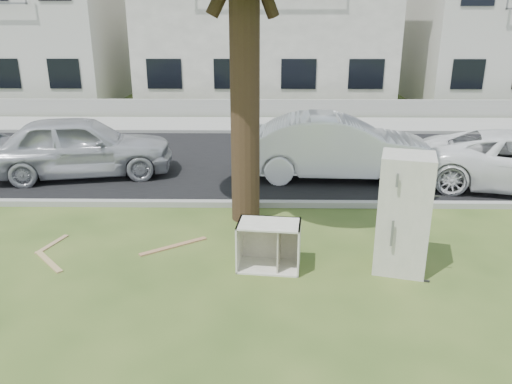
{
  "coord_description": "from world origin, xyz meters",
  "views": [
    {
      "loc": [
        -0.07,
        -7.33,
        3.72
      ],
      "look_at": [
        -0.18,
        0.6,
        0.96
      ],
      "focal_mm": 35.0,
      "sensor_mm": 36.0,
      "label": 1
    }
  ],
  "objects_px": {
    "cabinet": "(269,245)",
    "car_center": "(338,147)",
    "fridge": "(403,214)",
    "car_left": "(80,146)"
  },
  "relations": [
    {
      "from": "cabinet",
      "to": "car_center",
      "type": "bearing_deg",
      "value": 76.57
    },
    {
      "from": "fridge",
      "to": "car_left",
      "type": "relative_size",
      "value": 0.42
    },
    {
      "from": "cabinet",
      "to": "car_center",
      "type": "height_order",
      "value": "car_center"
    },
    {
      "from": "cabinet",
      "to": "car_center",
      "type": "xyz_separation_m",
      "value": [
        1.72,
        4.78,
        0.39
      ]
    },
    {
      "from": "fridge",
      "to": "cabinet",
      "type": "distance_m",
      "value": 2.11
    },
    {
      "from": "cabinet",
      "to": "car_center",
      "type": "distance_m",
      "value": 5.1
    },
    {
      "from": "car_left",
      "to": "car_center",
      "type": "bearing_deg",
      "value": -101.97
    },
    {
      "from": "fridge",
      "to": "car_center",
      "type": "height_order",
      "value": "fridge"
    },
    {
      "from": "fridge",
      "to": "cabinet",
      "type": "xyz_separation_m",
      "value": [
        -2.04,
        0.01,
        -0.55
      ]
    },
    {
      "from": "cabinet",
      "to": "car_left",
      "type": "distance_m",
      "value": 6.7
    }
  ]
}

